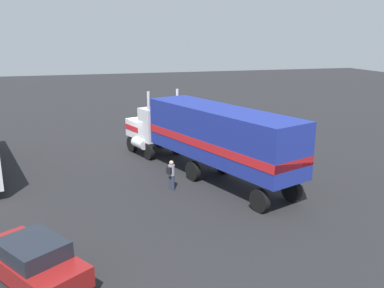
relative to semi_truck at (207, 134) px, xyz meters
name	(u,v)px	position (x,y,z in m)	size (l,w,h in m)	color
ground_plane	(147,153)	(5.69, 2.57, -2.52)	(120.00, 120.00, 0.00)	#232326
lane_stripe_near	(191,145)	(6.76, -0.93, -2.52)	(4.40, 0.16, 0.01)	silver
lane_stripe_mid	(251,161)	(1.88, -3.61, -2.52)	(4.40, 0.16, 0.01)	silver
semi_truck	(207,134)	(0.00, 0.00, 0.00)	(14.13, 7.30, 4.50)	silver
person_bystander	(171,174)	(-1.64, 2.50, -1.63)	(0.44, 0.47, 1.63)	#2D3347
parked_car	(32,261)	(-8.56, 8.78, -1.72)	(4.65, 3.96, 1.57)	maroon
motorcycle	(286,164)	(-0.55, -4.79, -2.04)	(1.98, 0.92, 1.12)	black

